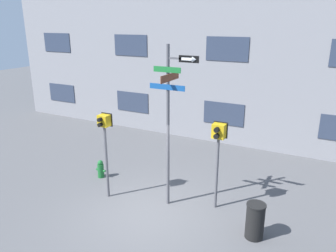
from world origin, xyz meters
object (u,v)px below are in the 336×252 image
at_px(fire_hydrant, 101,169).
at_px(trash_bin, 255,221).
at_px(street_sign_pole, 170,114).
at_px(pedestrian_signal_left, 105,133).
at_px(pedestrian_signal_right, 218,141).

height_order(fire_hydrant, trash_bin, trash_bin).
bearing_deg(fire_hydrant, street_sign_pole, -8.85).
distance_m(fire_hydrant, trash_bin, 5.70).
height_order(street_sign_pole, pedestrian_signal_left, street_sign_pole).
bearing_deg(pedestrian_signal_left, trash_bin, 0.71).
relative_size(street_sign_pole, pedestrian_signal_left, 1.75).
height_order(street_sign_pole, pedestrian_signal_right, street_sign_pole).
xyz_separation_m(pedestrian_signal_left, fire_hydrant, (-1.06, 0.95, -1.79)).
distance_m(street_sign_pole, pedestrian_signal_right, 1.55).
bearing_deg(trash_bin, fire_hydrant, 170.93).
relative_size(street_sign_pole, fire_hydrant, 7.33).
height_order(pedestrian_signal_right, trash_bin, pedestrian_signal_right).
xyz_separation_m(pedestrian_signal_left, pedestrian_signal_right, (3.21, 0.95, -0.01)).
height_order(pedestrian_signal_right, fire_hydrant, pedestrian_signal_right).
xyz_separation_m(street_sign_pole, pedestrian_signal_left, (-1.93, -0.49, -0.73)).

